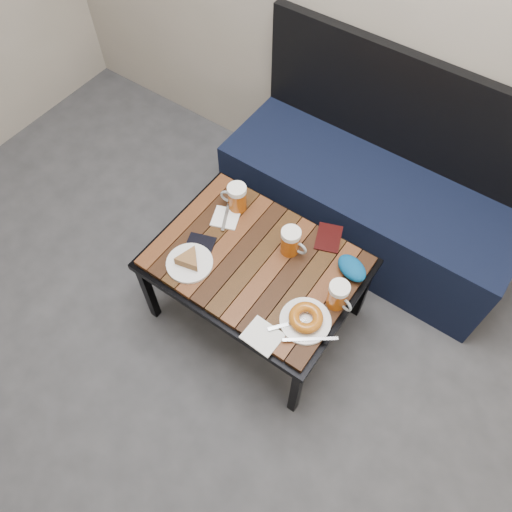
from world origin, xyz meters
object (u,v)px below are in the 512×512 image
Objects in this scene: beer_mug_centre at (291,242)px; beer_mug_left at (237,198)px; cafe_table at (256,266)px; knit_pouch at (352,268)px; bench at (367,201)px; beer_mug_right at (338,295)px; plate_bagel at (306,319)px; passport_burgundy at (329,238)px; plate_pie at (189,261)px; passport_navy at (201,243)px.

beer_mug_left is at bearing 169.05° from beer_mug_centre.
knit_pouch reaches higher than cafe_table.
bench is 10.28× the size of knit_pouch.
beer_mug_right is at bearing 152.38° from beer_mug_left.
cafe_table is at bearing -127.61° from beer_mug_centre.
beer_mug_left reaches higher than knit_pouch.
bench is 5.90× the size of plate_bagel.
beer_mug_centre is 0.18m from passport_burgundy.
cafe_table is 6.17× the size of knit_pouch.
bench is 0.71m from beer_mug_left.
passport_burgundy is 1.02× the size of knit_pouch.
beer_mug_centre reaches higher than knit_pouch.
bench is at bearing 70.26° from passport_burgundy.
cafe_table is 6.71× the size of beer_mug_right.
beer_mug_centre is 0.41m from plate_pie.
bench is 0.59m from knit_pouch.
beer_mug_right is (0.36, 0.02, 0.11)m from cafe_table.
beer_mug_right is 0.90× the size of passport_burgundy.
passport_navy is 0.83× the size of knit_pouch.
passport_navy is (-0.60, -0.08, -0.06)m from beer_mug_right.
beer_mug_centre is 0.68× the size of plate_pie.
passport_burgundy reaches higher than passport_navy.
cafe_table is at bearing -160.87° from beer_mug_right.
cafe_table is 6.56× the size of beer_mug_centre.
plate_pie is at bearing -136.44° from beer_mug_centre.
plate_bagel is at bearing -80.88° from bench.
beer_mug_centre is 0.92× the size of passport_burgundy.
cafe_table is 6.04× the size of passport_burgundy.
bench is 1.67× the size of cafe_table.
bench is at bearing -140.04° from beer_mug_left.
passport_burgundy is at bearing 149.82° from knit_pouch.
beer_mug_left is 0.94× the size of passport_burgundy.
plate_bagel is (0.51, 0.05, 0.00)m from plate_pie.
passport_burgundy is at bearing 47.69° from plate_pie.
beer_mug_centre is 1.02× the size of beer_mug_right.
plate_bagel is at bearing 64.21° from passport_navy.
bench is 0.64m from beer_mug_centre.
cafe_table is 0.25m from passport_navy.
beer_mug_centre is at bearing 176.50° from beer_mug_right.
plate_bagel is at bearing -96.53° from knit_pouch.
beer_mug_left is at bearing 157.21° from passport_navy.
passport_burgundy is (0.01, -0.43, 0.20)m from bench.
passport_burgundy is (-0.18, 0.24, -0.06)m from beer_mug_right.
bench is 0.85m from plate_bagel.
beer_mug_right is (0.19, -0.68, 0.26)m from bench.
passport_navy is (-0.41, -0.76, 0.20)m from bench.
plate_pie is at bearing -174.42° from plate_bagel.
beer_mug_right is 0.16m from knit_pouch.
beer_mug_centre is at bearing -144.77° from passport_burgundy.
beer_mug_left is 0.55× the size of plate_bagel.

